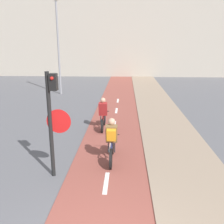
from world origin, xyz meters
name	(u,v)px	position (x,y,z in m)	size (l,w,h in m)	color
building_row_background	(122,25)	(0.00, 27.74, 5.70)	(60.00, 5.20, 11.38)	#B2A899
traffic_light_pole	(53,114)	(-1.45, 3.35, 1.85)	(0.67, 0.25, 2.97)	black
street_lamp_far	(58,36)	(-4.32, 15.13, 4.14)	(0.36, 0.36, 6.77)	gray
cyclist_near	(112,141)	(0.08, 4.33, 0.70)	(0.46, 1.67, 1.44)	black
cyclist_far	(103,115)	(-0.47, 7.45, 0.65)	(0.46, 1.61, 1.41)	black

